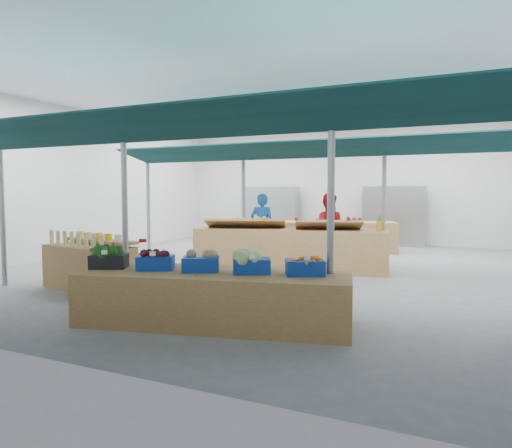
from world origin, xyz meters
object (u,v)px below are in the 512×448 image
(vendor_right, at_px, (328,229))
(veg_counter, at_px, (215,297))
(fruit_counter, at_px, (290,249))
(bottle_shelf, at_px, (91,265))
(vendor_left, at_px, (262,227))

(vendor_right, bearing_deg, veg_counter, 80.52)
(veg_counter, xyz_separation_m, vendor_right, (0.02, 5.70, 0.54))
(fruit_counter, height_order, vendor_right, vendor_right)
(veg_counter, bearing_deg, vendor_right, 76.74)
(fruit_counter, bearing_deg, bottle_shelf, -136.43)
(fruit_counter, height_order, vendor_left, vendor_left)
(bottle_shelf, relative_size, vendor_right, 1.10)
(veg_counter, relative_size, vendor_left, 2.07)
(veg_counter, bearing_deg, fruit_counter, 84.13)
(bottle_shelf, distance_m, vendor_right, 5.73)
(bottle_shelf, xyz_separation_m, vendor_right, (3.30, 4.67, 0.45))
(bottle_shelf, distance_m, fruit_counter, 4.47)
(fruit_counter, xyz_separation_m, vendor_left, (-1.20, 1.10, 0.42))
(veg_counter, relative_size, vendor_right, 2.07)
(fruit_counter, bearing_deg, vendor_right, 52.08)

